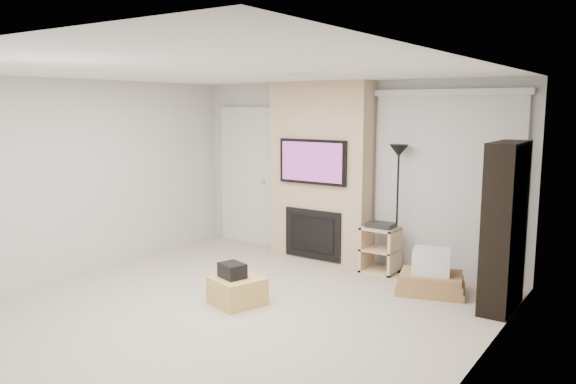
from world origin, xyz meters
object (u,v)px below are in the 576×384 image
Objects in this scene: av_stand at (380,246)px; bookshelf at (504,227)px; box_stack at (431,276)px; floor_lamp at (398,172)px; ottoman at (237,291)px.

bookshelf is (1.65, -0.50, 0.55)m from av_stand.
box_stack is (0.85, -0.42, -0.15)m from av_stand.
floor_lamp is at bearing 140.09° from box_stack.
ottoman is 0.30× the size of floor_lamp.
av_stand is 1.81m from bookshelf.
av_stand is at bearing 163.09° from bookshelf.
floor_lamp is 0.93× the size of bookshelf.
av_stand reaches higher than ottoman.
floor_lamp is 1.44m from box_stack.
av_stand is 0.37× the size of bookshelf.
box_stack is at bearing 43.85° from ottoman.
av_stand is at bearing 68.41° from ottoman.
bookshelf reaches higher than box_stack.
ottoman is 2.62m from floor_lamp.
bookshelf is at bearing 31.37° from ottoman.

